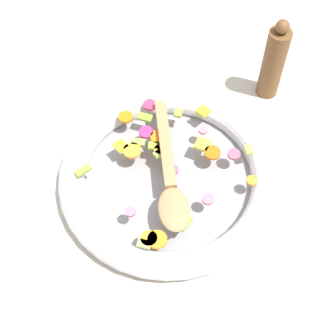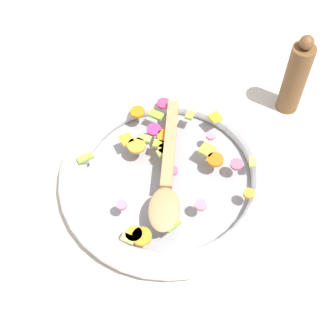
{
  "view_description": "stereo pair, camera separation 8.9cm",
  "coord_description": "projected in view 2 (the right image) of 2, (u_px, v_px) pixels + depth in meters",
  "views": [
    {
      "loc": [
        -0.46,
        0.18,
        0.79
      ],
      "look_at": [
        0.0,
        0.0,
        0.05
      ],
      "focal_mm": 50.0,
      "sensor_mm": 36.0,
      "label": 1
    },
    {
      "loc": [
        -0.48,
        0.09,
        0.79
      ],
      "look_at": [
        0.0,
        0.0,
        0.05
      ],
      "focal_mm": 50.0,
      "sensor_mm": 36.0,
      "label": 2
    }
  ],
  "objects": [
    {
      "name": "chopped_vegetables",
      "position": [
        167.0,
        157.0,
        0.9
      ],
      "size": [
        0.33,
        0.34,
        0.01
      ],
      "color": "orange",
      "rests_on": "skillet"
    },
    {
      "name": "wooden_spoon",
      "position": [
        167.0,
        176.0,
        0.86
      ],
      "size": [
        0.29,
        0.11,
        0.01
      ],
      "color": "#A87F51",
      "rests_on": "chopped_vegetables"
    },
    {
      "name": "pepper_mill",
      "position": [
        296.0,
        77.0,
        0.96
      ],
      "size": [
        0.05,
        0.05,
        0.2
      ],
      "color": "brown",
      "rests_on": "ground_plane"
    },
    {
      "name": "skillet",
      "position": [
        168.0,
        176.0,
        0.91
      ],
      "size": [
        0.43,
        0.43,
        0.05
      ],
      "color": "gray",
      "rests_on": "ground_plane"
    },
    {
      "name": "ground_plane",
      "position": [
        168.0,
        182.0,
        0.93
      ],
      "size": [
        4.0,
        4.0,
        0.0
      ],
      "primitive_type": "plane",
      "color": "beige"
    }
  ]
}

